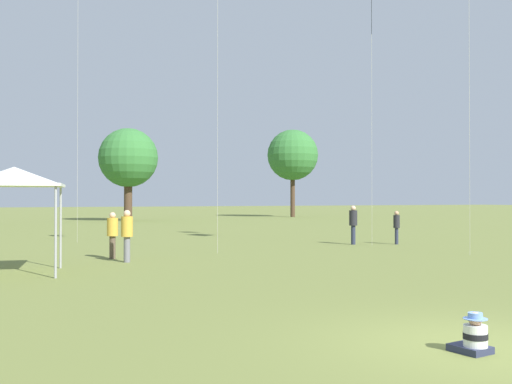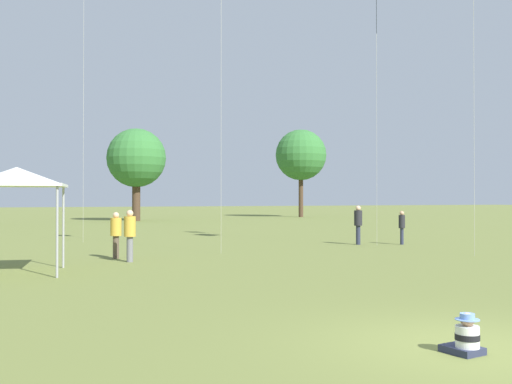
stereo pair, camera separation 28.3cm
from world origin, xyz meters
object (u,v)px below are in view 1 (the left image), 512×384
(distant_tree_0, at_px, (128,158))
(seated_toddler, at_px, (474,336))
(person_standing_1, at_px, (113,231))
(person_standing_0, at_px, (127,231))
(distant_tree_1, at_px, (293,155))
(person_standing_4, at_px, (353,221))
(person_standing_2, at_px, (397,224))
(canopy_tent, at_px, (14,177))

(distant_tree_0, bearing_deg, seated_toddler, -96.64)
(person_standing_1, bearing_deg, distant_tree_0, -126.56)
(distant_tree_0, bearing_deg, person_standing_0, -102.02)
(seated_toddler, distance_m, person_standing_0, 14.23)
(seated_toddler, xyz_separation_m, distant_tree_1, (26.31, 55.95, 7.03))
(seated_toddler, xyz_separation_m, person_standing_4, (9.53, 17.58, 0.86))
(distant_tree_1, bearing_deg, distant_tree_0, -167.37)
(person_standing_2, bearing_deg, distant_tree_1, -136.60)
(person_standing_4, height_order, canopy_tent, canopy_tent)
(person_standing_1, distance_m, canopy_tent, 5.10)
(person_standing_2, height_order, distant_tree_1, distant_tree_1)
(seated_toddler, bearing_deg, person_standing_2, 46.98)
(canopy_tent, bearing_deg, distant_tree_1, 53.89)
(seated_toddler, xyz_separation_m, person_standing_2, (11.47, 16.83, 0.72))
(person_standing_1, bearing_deg, person_standing_0, 75.74)
(person_standing_2, distance_m, distant_tree_1, 42.32)
(person_standing_0, xyz_separation_m, person_standing_1, (-0.23, 1.39, -0.07))
(seated_toddler, distance_m, person_standing_1, 15.64)
(seated_toddler, distance_m, person_standing_4, 20.02)
(person_standing_1, xyz_separation_m, distant_tree_1, (28.51, 40.49, 6.27))
(person_standing_1, distance_m, person_standing_4, 11.91)
(person_standing_0, height_order, distant_tree_1, distant_tree_1)
(person_standing_4, bearing_deg, distant_tree_0, 0.17)
(person_standing_0, xyz_separation_m, person_standing_4, (11.49, 3.51, 0.04))
(distant_tree_0, bearing_deg, person_standing_1, -102.82)
(seated_toddler, relative_size, distant_tree_0, 0.07)
(person_standing_1, relative_size, distant_tree_1, 0.16)
(canopy_tent, xyz_separation_m, distant_tree_0, (11.62, 39.24, 3.27))
(person_standing_2, relative_size, canopy_tent, 0.51)
(person_standing_4, xyz_separation_m, canopy_tent, (-15.17, -5.42, 1.70))
(person_standing_1, height_order, person_standing_2, person_standing_1)
(person_standing_4, distance_m, distant_tree_1, 42.33)
(person_standing_0, bearing_deg, distant_tree_0, 144.76)
(person_standing_1, bearing_deg, seated_toddler, 74.36)
(person_standing_0, height_order, canopy_tent, canopy_tent)
(canopy_tent, bearing_deg, distant_tree_0, 73.50)
(distant_tree_0, bearing_deg, distant_tree_1, 12.63)
(person_standing_0, height_order, person_standing_1, person_standing_0)
(seated_toddler, relative_size, canopy_tent, 0.19)
(distant_tree_0, relative_size, distant_tree_1, 0.87)
(canopy_tent, bearing_deg, person_standing_2, 15.26)
(canopy_tent, distance_m, distant_tree_0, 41.05)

